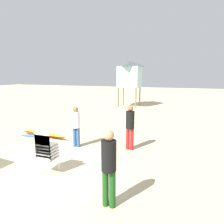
{
  "coord_description": "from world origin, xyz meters",
  "views": [
    {
      "loc": [
        4.2,
        -4.17,
        2.86
      ],
      "look_at": [
        1.35,
        3.62,
        1.29
      ],
      "focal_mm": 32.4,
      "sensor_mm": 36.0,
      "label": 1
    }
  ],
  "objects_px": {
    "lifeguard_near_center": "(130,124)",
    "surfboard_pile": "(43,134)",
    "lifeguard_near_right": "(109,163)",
    "lifeguard_tower": "(130,74)",
    "stacked_plastic_chairs": "(46,149)",
    "lifeguard_near_left": "(76,124)"
  },
  "relations": [
    {
      "from": "surfboard_pile",
      "to": "lifeguard_near_left",
      "type": "bearing_deg",
      "value": -15.07
    },
    {
      "from": "stacked_plastic_chairs",
      "to": "surfboard_pile",
      "type": "height_order",
      "value": "stacked_plastic_chairs"
    },
    {
      "from": "lifeguard_near_right",
      "to": "lifeguard_tower",
      "type": "distance_m",
      "value": 14.09
    },
    {
      "from": "lifeguard_near_left",
      "to": "lifeguard_near_right",
      "type": "xyz_separation_m",
      "value": [
        2.53,
        -3.01,
        0.07
      ]
    },
    {
      "from": "stacked_plastic_chairs",
      "to": "surfboard_pile",
      "type": "bearing_deg",
      "value": 130.5
    },
    {
      "from": "lifeguard_near_left",
      "to": "lifeguard_tower",
      "type": "relative_size",
      "value": 0.41
    },
    {
      "from": "stacked_plastic_chairs",
      "to": "lifeguard_near_right",
      "type": "relative_size",
      "value": 0.74
    },
    {
      "from": "lifeguard_near_left",
      "to": "lifeguard_near_right",
      "type": "distance_m",
      "value": 3.94
    },
    {
      "from": "surfboard_pile",
      "to": "lifeguard_near_right",
      "type": "height_order",
      "value": "lifeguard_near_right"
    },
    {
      "from": "surfboard_pile",
      "to": "lifeguard_tower",
      "type": "xyz_separation_m",
      "value": [
        1.37,
        10.01,
        2.71
      ]
    },
    {
      "from": "surfboard_pile",
      "to": "lifeguard_near_center",
      "type": "distance_m",
      "value": 4.26
    },
    {
      "from": "stacked_plastic_chairs",
      "to": "lifeguard_tower",
      "type": "height_order",
      "value": "lifeguard_tower"
    },
    {
      "from": "surfboard_pile",
      "to": "lifeguard_near_left",
      "type": "xyz_separation_m",
      "value": [
        2.1,
        -0.56,
        0.8
      ]
    },
    {
      "from": "surfboard_pile",
      "to": "lifeguard_tower",
      "type": "distance_m",
      "value": 10.46
    },
    {
      "from": "lifeguard_near_center",
      "to": "surfboard_pile",
      "type": "bearing_deg",
      "value": 178.22
    },
    {
      "from": "stacked_plastic_chairs",
      "to": "lifeguard_near_center",
      "type": "distance_m",
      "value": 3.22
    },
    {
      "from": "lifeguard_near_left",
      "to": "lifeguard_near_center",
      "type": "bearing_deg",
      "value": 11.87
    },
    {
      "from": "lifeguard_near_left",
      "to": "stacked_plastic_chairs",
      "type": "bearing_deg",
      "value": -82.38
    },
    {
      "from": "lifeguard_near_left",
      "to": "lifeguard_tower",
      "type": "height_order",
      "value": "lifeguard_tower"
    },
    {
      "from": "lifeguard_near_center",
      "to": "lifeguard_tower",
      "type": "height_order",
      "value": "lifeguard_tower"
    },
    {
      "from": "stacked_plastic_chairs",
      "to": "lifeguard_tower",
      "type": "relative_size",
      "value": 0.33
    },
    {
      "from": "stacked_plastic_chairs",
      "to": "lifeguard_near_right",
      "type": "distance_m",
      "value": 2.38
    }
  ]
}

